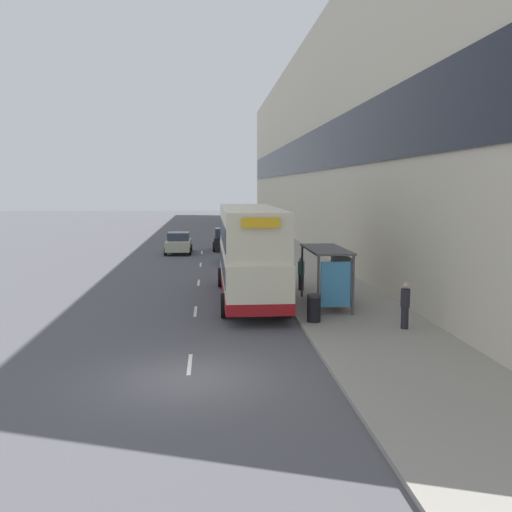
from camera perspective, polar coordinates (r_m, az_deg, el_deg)
name	(u,v)px	position (r m, az deg, el deg)	size (l,w,h in m)	color
ground_plane	(188,379)	(16.11, -6.81, -12.13)	(220.00, 220.00, 0.00)	#515156
pavement	(271,241)	(54.28, 1.56, 1.50)	(5.00, 93.00, 0.14)	gray
terrace_facade	(314,146)	(54.74, 5.82, 10.84)	(3.10, 93.00, 17.96)	beige
lane_mark_0	(190,364)	(17.34, -6.65, -10.70)	(0.12, 2.00, 0.01)	silver
lane_mark_1	(195,311)	(24.33, -6.07, -5.53)	(0.12, 2.00, 0.01)	silver
lane_mark_2	(199,283)	(31.43, -5.76, -2.67)	(0.12, 2.00, 0.01)	silver
lane_mark_3	(201,265)	(38.57, -5.57, -0.88)	(0.12, 2.00, 0.01)	silver
lane_mark_4	(202,252)	(45.74, -5.43, 0.36)	(0.12, 2.00, 0.01)	silver
bus_shelter	(331,267)	(24.38, 7.55, -1.06)	(1.60, 4.20, 2.48)	#4C4C51
double_decker_bus_near	(250,251)	(26.16, -0.60, 0.46)	(2.85, 11.03, 4.30)	beige
car_0	(178,243)	(45.23, -7.76, 1.30)	(2.07, 4.07, 1.66)	#B7B799
car_1	(236,249)	(39.66, -2.04, 0.66)	(2.06, 4.21, 1.82)	black
car_2	(225,239)	(47.18, -3.12, 1.68)	(2.04, 3.83, 1.84)	black
pedestrian_at_shelter	(301,273)	(28.27, 4.54, -1.73)	(0.33, 0.33, 1.66)	#23232D
pedestrian_1	(344,281)	(25.85, 8.80, -2.52)	(0.34, 0.34, 1.74)	#23232D
pedestrian_2	(405,305)	(21.29, 14.69, -4.80)	(0.33, 0.33, 1.67)	#23232D
litter_bin	(314,308)	(21.82, 5.81, -5.19)	(0.55, 0.55, 1.05)	black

